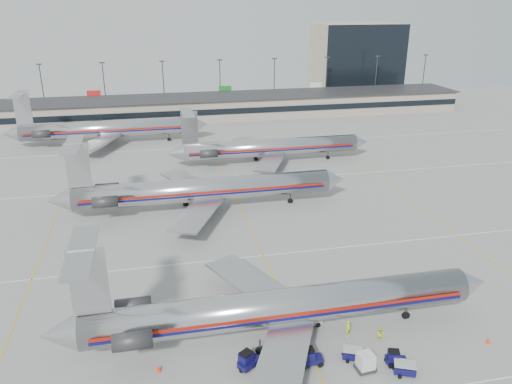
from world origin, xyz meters
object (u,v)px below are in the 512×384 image
object	(u,v)px
tug_center	(309,358)
uld_container	(366,362)
belt_loader	(306,321)
jet_foreground	(274,307)
jet_second_row	(199,190)

from	to	relation	value
tug_center	uld_container	distance (m)	5.35
tug_center	belt_loader	distance (m)	6.30
tug_center	uld_container	world-z (taller)	tug_center
jet_foreground	tug_center	size ratio (longest dim) A/B	19.75
jet_foreground	belt_loader	xyz separation A→B (m)	(3.83, 1.07, -2.96)
uld_container	belt_loader	xyz separation A→B (m)	(-3.43, 7.90, -0.33)
jet_second_row	tug_center	xyz separation A→B (m)	(6.29, -40.05, -2.86)
jet_second_row	uld_container	size ratio (longest dim) A/B	25.87
jet_foreground	jet_second_row	world-z (taller)	jet_second_row
uld_container	belt_loader	size ratio (longest dim) A/B	0.43
jet_foreground	belt_loader	distance (m)	4.96
jet_foreground	belt_loader	size ratio (longest dim) A/B	10.70
tug_center	uld_container	bearing A→B (deg)	-17.98
jet_foreground	jet_second_row	bearing A→B (deg)	96.61
uld_container	belt_loader	distance (m)	8.62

